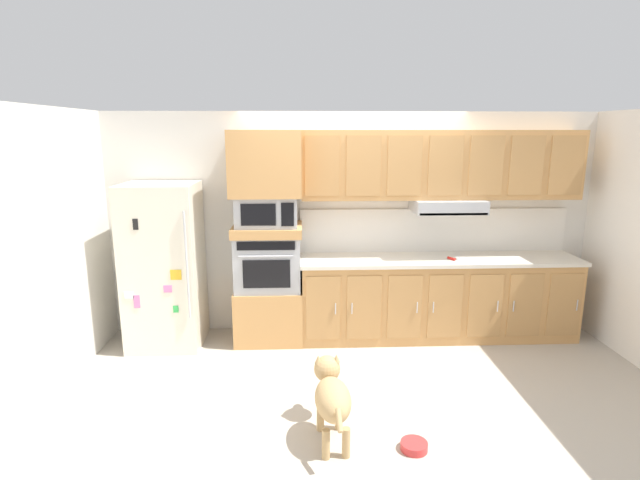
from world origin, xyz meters
The scene contains 16 objects.
ground_plane centered at (0.00, 0.00, 0.00)m, with size 9.60×9.60×0.00m, color #B2A899.
back_kitchen_wall centered at (0.00, 1.11, 1.25)m, with size 6.20×0.12×2.50m, color silver.
side_panel_left centered at (-2.80, 0.00, 1.25)m, with size 0.12×7.10×2.50m, color silver.
refrigerator centered at (-2.05, 0.68, 0.88)m, with size 0.76×0.73×1.76m.
oven_base_cabinet centered at (-0.94, 0.75, 0.30)m, with size 0.74×0.62×0.60m, color tan.
built_in_oven centered at (-0.94, 0.75, 0.90)m, with size 0.70×0.62×0.60m.
appliance_mid_shelf centered at (-0.94, 0.75, 1.25)m, with size 0.74×0.62×0.10m, color tan.
microwave centered at (-0.94, 0.75, 1.46)m, with size 0.64×0.54×0.32m.
appliance_upper_cabinet centered at (-0.94, 0.75, 1.96)m, with size 0.74×0.62×0.68m, color tan.
lower_cabinet_run centered at (0.95, 0.75, 0.44)m, with size 3.04×0.63×0.88m.
countertop_slab centered at (0.95, 0.75, 0.90)m, with size 3.08×0.64×0.04m, color silver.
backsplash_panel centered at (0.95, 1.04, 1.17)m, with size 3.08×0.02×0.50m, color white.
upper_cabinet_with_hood centered at (0.95, 0.87, 1.90)m, with size 3.04×0.48×0.88m.
screwdriver centered at (1.06, 0.65, 0.93)m, with size 0.17×0.16×0.03m.
dog centered at (-0.37, -1.11, 0.36)m, with size 0.30×0.89×0.56m.
dog_food_bowl centered at (0.23, -1.29, 0.03)m, with size 0.20×0.20×0.06m.
Camera 1 is at (-0.59, -4.43, 2.29)m, focal length 27.45 mm.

